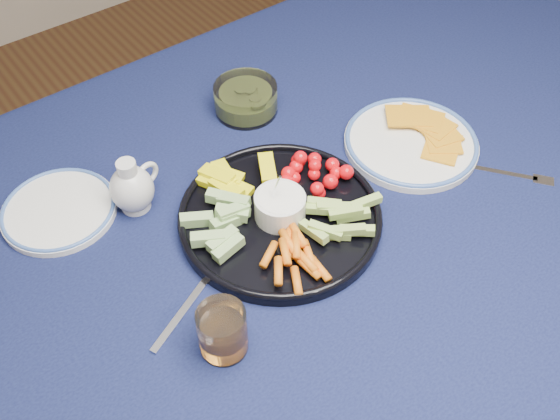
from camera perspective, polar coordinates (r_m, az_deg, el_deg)
dining_table at (r=1.14m, az=4.35°, el=-0.98°), size 1.67×1.07×0.75m
crudite_platter at (r=1.01m, az=-0.12°, el=-0.40°), size 0.33×0.33×0.11m
creamer_pitcher at (r=1.04m, az=-13.34°, el=2.00°), size 0.09×0.07×0.10m
pickle_bowl at (r=1.21m, az=-3.14°, el=10.03°), size 0.12×0.12×0.06m
cheese_plate at (r=1.17m, az=11.92°, el=6.20°), size 0.24×0.24×0.03m
juice_tumbler at (r=0.87m, az=-5.25°, el=-11.13°), size 0.07×0.07×0.08m
fork_left at (r=0.94m, az=-7.74°, el=-7.70°), size 0.17×0.09×0.00m
fork_right at (r=1.17m, az=20.48°, el=3.01°), size 0.11×0.14×0.00m
side_plate_extra at (r=1.09m, az=-19.57°, el=0.03°), size 0.19×0.19×0.02m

